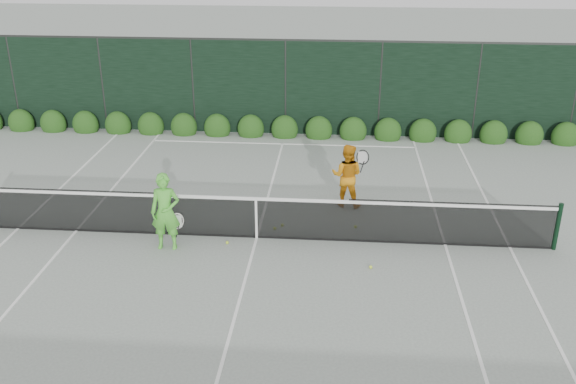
{
  "coord_description": "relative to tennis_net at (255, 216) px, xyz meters",
  "views": [
    {
      "loc": [
        1.73,
        -12.54,
        6.54
      ],
      "look_at": [
        0.67,
        0.3,
        1.0
      ],
      "focal_mm": 40.0,
      "sensor_mm": 36.0,
      "label": 1
    }
  ],
  "objects": [
    {
      "name": "court_lines",
      "position": [
        0.02,
        0.0,
        -0.53
      ],
      "size": [
        11.03,
        23.83,
        0.01
      ],
      "color": "white",
      "rests_on": "ground"
    },
    {
      "name": "windscreen_fence",
      "position": [
        0.02,
        -2.71,
        0.98
      ],
      "size": [
        32.0,
        21.07,
        3.06
      ],
      "color": "black",
      "rests_on": "ground"
    },
    {
      "name": "player_man",
      "position": [
        2.0,
        1.91,
        0.26
      ],
      "size": [
        0.93,
        0.73,
        1.58
      ],
      "rotation": [
        0.0,
        0.0,
        2.95
      ],
      "color": "orange",
      "rests_on": "ground"
    },
    {
      "name": "player_woman",
      "position": [
        -1.81,
        -0.6,
        0.31
      ],
      "size": [
        0.67,
        0.45,
        1.69
      ],
      "rotation": [
        0.0,
        0.0,
        0.07
      ],
      "color": "#52C138",
      "rests_on": "ground"
    },
    {
      "name": "ground",
      "position": [
        0.02,
        0.0,
        -0.53
      ],
      "size": [
        80.0,
        80.0,
        0.0
      ],
      "primitive_type": "plane",
      "color": "gray",
      "rests_on": "ground"
    },
    {
      "name": "tennis_balls",
      "position": [
        0.49,
        0.01,
        -0.5
      ],
      "size": [
        4.65,
        1.89,
        0.07
      ],
      "color": "#D3F035",
      "rests_on": "ground"
    },
    {
      "name": "tennis_net",
      "position": [
        0.0,
        0.0,
        0.0
      ],
      "size": [
        12.9,
        0.1,
        1.07
      ],
      "color": "black",
      "rests_on": "ground"
    },
    {
      "name": "hedge_row",
      "position": [
        0.02,
        7.15,
        -0.3
      ],
      "size": [
        31.66,
        0.65,
        0.94
      ],
      "color": "#11350E",
      "rests_on": "ground"
    }
  ]
}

